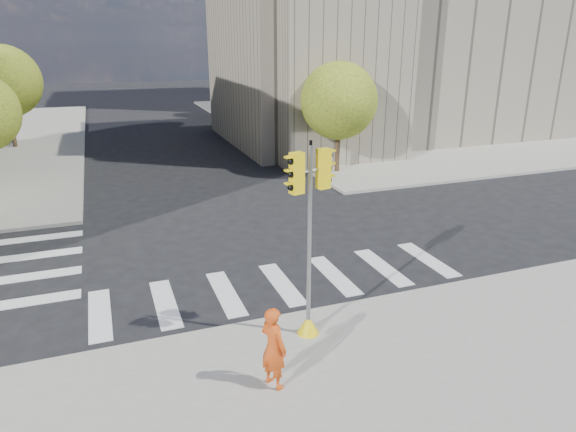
{
  "coord_description": "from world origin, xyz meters",
  "views": [
    {
      "loc": [
        -4.94,
        -15.64,
        7.3
      ],
      "look_at": [
        0.24,
        -1.63,
        2.1
      ],
      "focal_mm": 32.0,
      "sensor_mm": 36.0,
      "label": 1
    }
  ],
  "objects_px": {
    "lamp_near": "(318,85)",
    "photographer": "(273,347)",
    "lamp_far": "(253,71)",
    "traffic_signal": "(309,257)"
  },
  "relations": [
    {
      "from": "lamp_near",
      "to": "lamp_far",
      "type": "distance_m",
      "value": 14.0
    },
    {
      "from": "lamp_near",
      "to": "lamp_far",
      "type": "relative_size",
      "value": 1.0
    },
    {
      "from": "traffic_signal",
      "to": "photographer",
      "type": "xyz_separation_m",
      "value": [
        -1.49,
        -1.66,
        -1.19
      ]
    },
    {
      "from": "lamp_near",
      "to": "photographer",
      "type": "xyz_separation_m",
      "value": [
        -9.99,
        -20.77,
        -3.49
      ]
    },
    {
      "from": "photographer",
      "to": "lamp_near",
      "type": "bearing_deg",
      "value": -51.24
    },
    {
      "from": "lamp_far",
      "to": "photographer",
      "type": "relative_size",
      "value": 4.3
    },
    {
      "from": "lamp_near",
      "to": "photographer",
      "type": "distance_m",
      "value": 23.31
    },
    {
      "from": "photographer",
      "to": "traffic_signal",
      "type": "bearing_deg",
      "value": -67.48
    },
    {
      "from": "traffic_signal",
      "to": "photographer",
      "type": "height_order",
      "value": "traffic_signal"
    },
    {
      "from": "lamp_near",
      "to": "photographer",
      "type": "bearing_deg",
      "value": -115.68
    }
  ]
}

